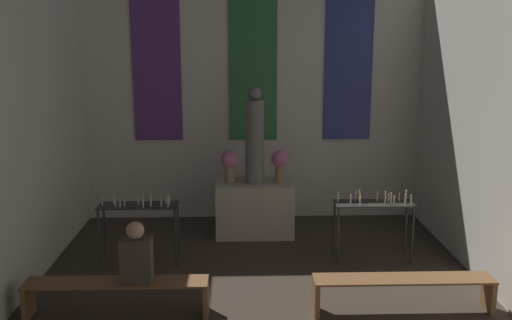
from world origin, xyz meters
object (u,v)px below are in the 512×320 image
object	(u,v)px
statue	(255,138)
person_seated	(136,255)
altar	(255,208)
pew_back_left	(117,290)
candle_rack_left	(139,214)
pew_back_right	(403,286)
flower_vase_left	(229,163)
candle_rack_right	(374,212)
flower_vase_right	(280,162)

from	to	relation	value
statue	person_seated	bearing A→B (deg)	-117.37
altar	pew_back_left	size ratio (longest dim) A/B	0.59
altar	candle_rack_left	xyz separation A→B (m)	(-1.72, -1.19, 0.30)
pew_back_left	pew_back_right	world-z (taller)	same
flower_vase_left	pew_back_right	xyz separation A→B (m)	(2.14, -2.84, -0.91)
candle_rack_right	pew_back_left	world-z (taller)	candle_rack_right
candle_rack_left	pew_back_left	world-z (taller)	candle_rack_left
altar	candle_rack_right	distance (m)	2.12
altar	pew_back_right	distance (m)	3.32
flower_vase_left	candle_rack_right	size ratio (longest dim) A/B	0.47
flower_vase_right	pew_back_left	world-z (taller)	flower_vase_right
candle_rack_left	pew_back_right	bearing A→B (deg)	-25.59
statue	altar	bearing A→B (deg)	90.00
flower_vase_left	pew_back_right	size ratio (longest dim) A/B	0.25
altar	pew_back_right	world-z (taller)	altar
flower_vase_left	pew_back_left	world-z (taller)	flower_vase_left
flower_vase_right	person_seated	size ratio (longest dim) A/B	0.74
altar	person_seated	bearing A→B (deg)	-117.37
pew_back_left	pew_back_right	size ratio (longest dim) A/B	1.00
flower_vase_right	candle_rack_right	bearing A→B (deg)	-42.16
flower_vase_left	flower_vase_right	bearing A→B (deg)	0.00
flower_vase_right	pew_back_left	distance (m)	3.67
statue	flower_vase_left	size ratio (longest dim) A/B	2.91
pew_back_left	flower_vase_left	bearing A→B (deg)	65.36
flower_vase_left	person_seated	size ratio (longest dim) A/B	0.74
altar	person_seated	distance (m)	3.21
altar	candle_rack_left	bearing A→B (deg)	-145.40
flower_vase_right	person_seated	world-z (taller)	flower_vase_right
candle_rack_right	altar	bearing A→B (deg)	145.53
flower_vase_left	candle_rack_left	size ratio (longest dim) A/B	0.47
statue	candle_rack_right	bearing A→B (deg)	-34.47
flower_vase_right	candle_rack_right	distance (m)	1.84
flower_vase_left	pew_back_left	size ratio (longest dim) A/B	0.25
statue	pew_back_left	size ratio (longest dim) A/B	0.73
candle_rack_right	person_seated	world-z (taller)	person_seated
pew_back_left	person_seated	xyz separation A→B (m)	(0.25, 0.00, 0.44)
flower_vase_left	flower_vase_right	world-z (taller)	same
altar	candle_rack_right	bearing A→B (deg)	-34.47
statue	flower_vase_left	bearing A→B (deg)	180.00
candle_rack_right	person_seated	bearing A→B (deg)	-152.69
pew_back_right	person_seated	world-z (taller)	person_seated
altar	candle_rack_left	world-z (taller)	candle_rack_left
statue	pew_back_right	xyz separation A→B (m)	(1.72, -2.84, -1.32)
statue	flower_vase_left	world-z (taller)	statue
altar	statue	size ratio (longest dim) A/B	0.81
pew_back_left	altar	bearing A→B (deg)	58.78
pew_back_left	candle_rack_right	bearing A→B (deg)	25.58
pew_back_right	altar	bearing A→B (deg)	121.22
statue	pew_back_left	world-z (taller)	statue
flower_vase_right	candle_rack_left	xyz separation A→B (m)	(-2.14, -1.19, -0.49)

